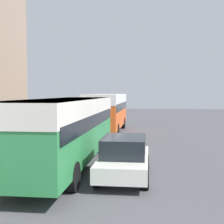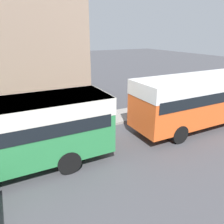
% 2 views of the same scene
% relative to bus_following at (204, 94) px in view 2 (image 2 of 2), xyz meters
% --- Properties ---
extents(building_midblock, '(5.63, 8.22, 11.77)m').
position_rel_bus_following_xyz_m(building_midblock, '(-7.46, -9.52, 3.84)').
color(building_midblock, gray).
rests_on(building_midblock, ground_plane).
extents(bus_following, '(2.58, 9.30, 3.16)m').
position_rel_bus_following_xyz_m(bus_following, '(0.00, 0.00, 0.00)').
color(bus_following, '#EA5B23').
rests_on(bus_following, ground_plane).
extents(pedestrian_near_curb, '(0.34, 0.34, 1.71)m').
position_rel_bus_following_xyz_m(pedestrian_near_curb, '(-4.06, 5.20, -1.01)').
color(pedestrian_near_curb, '#232838').
rests_on(pedestrian_near_curb, sidewalk).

